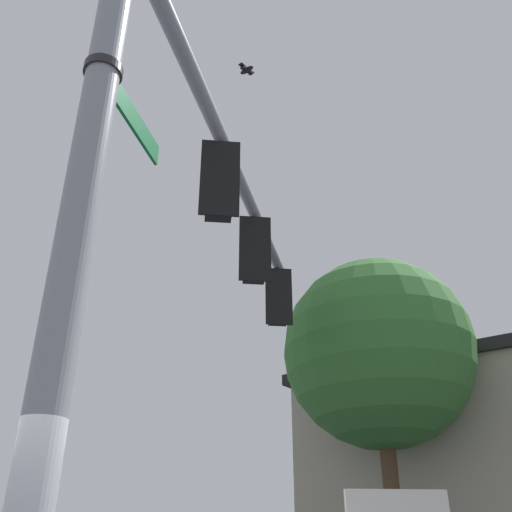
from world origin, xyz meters
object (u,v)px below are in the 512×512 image
at_px(bird_flying, 247,70).
at_px(traffic_light_mid_outer, 277,299).
at_px(traffic_light_nearest_pole, 219,185).
at_px(street_name_sign, 120,97).
at_px(traffic_light_mid_inner, 254,253).

bearing_deg(bird_flying, traffic_light_mid_outer, 73.06).
relative_size(traffic_light_nearest_pole, street_name_sign, 1.06).
xyz_separation_m(traffic_light_nearest_pole, traffic_light_mid_outer, (1.39, 3.97, 0.00)).
distance_m(traffic_light_nearest_pole, traffic_light_mid_inner, 2.10).
relative_size(traffic_light_nearest_pole, bird_flying, 3.97).
bearing_deg(traffic_light_nearest_pole, traffic_light_mid_outer, 70.74).
bearing_deg(bird_flying, street_name_sign, -111.09).
xyz_separation_m(traffic_light_mid_outer, bird_flying, (-0.94, -3.10, 3.09)).
xyz_separation_m(traffic_light_mid_inner, bird_flying, (-0.25, -1.12, 3.09)).
bearing_deg(traffic_light_mid_inner, street_name_sign, -109.18).
height_order(traffic_light_mid_outer, bird_flying, bird_flying).
xyz_separation_m(street_name_sign, bird_flying, (1.40, 3.63, 4.14)).
bearing_deg(traffic_light_mid_inner, bird_flying, -102.67).
height_order(street_name_sign, bird_flying, bird_flying).
height_order(traffic_light_nearest_pole, bird_flying, bird_flying).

